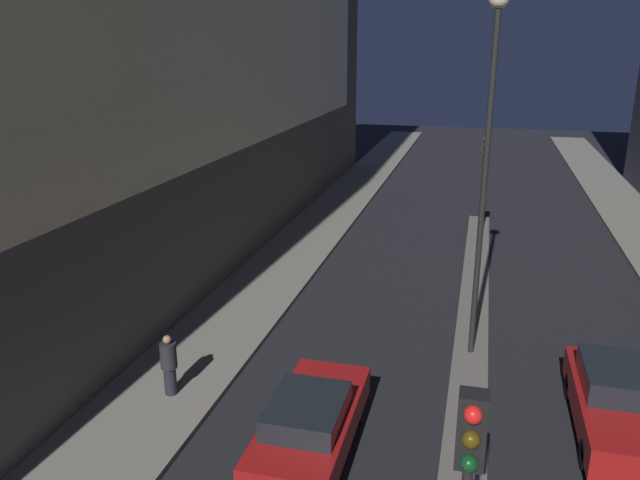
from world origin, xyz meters
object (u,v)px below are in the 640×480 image
object	(u,v)px
car_right_lane	(616,403)
street_lamp	(489,130)
pedestrian_on_left_sidewalk	(169,364)
traffic_light_mid	(484,166)
car_left_lane	(310,423)

from	to	relation	value
car_right_lane	street_lamp	bearing A→B (deg)	136.87
street_lamp	pedestrian_on_left_sidewalk	distance (m)	9.90
traffic_light_mid	street_lamp	world-z (taller)	street_lamp
car_right_lane	pedestrian_on_left_sidewalk	size ratio (longest dim) A/B	2.83
street_lamp	car_left_lane	size ratio (longest dim) A/B	2.18
traffic_light_mid	pedestrian_on_left_sidewalk	xyz separation A→B (m)	(-7.15, -14.01, -2.66)
traffic_light_mid	car_right_lane	xyz separation A→B (m)	(3.21, -12.82, -2.83)
traffic_light_mid	pedestrian_on_left_sidewalk	size ratio (longest dim) A/B	3.02
traffic_light_mid	car_right_lane	distance (m)	13.52
traffic_light_mid	pedestrian_on_left_sidewalk	distance (m)	15.95
traffic_light_mid	street_lamp	bearing A→B (deg)	-90.00
car_left_lane	pedestrian_on_left_sidewalk	world-z (taller)	pedestrian_on_left_sidewalk
car_left_lane	pedestrian_on_left_sidewalk	size ratio (longest dim) A/B	2.79
pedestrian_on_left_sidewalk	traffic_light_mid	bearing A→B (deg)	62.95
traffic_light_mid	car_left_lane	distance (m)	15.83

